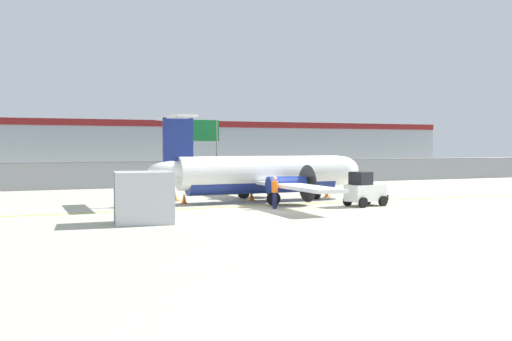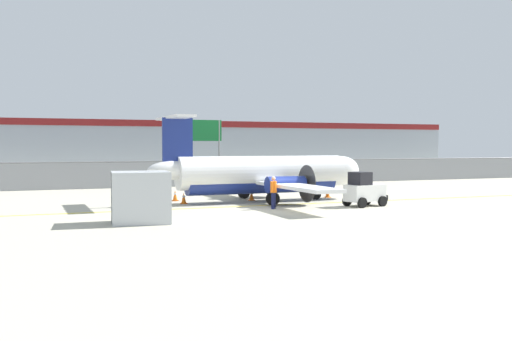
{
  "view_description": "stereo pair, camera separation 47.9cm",
  "coord_description": "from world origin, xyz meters",
  "px_view_note": "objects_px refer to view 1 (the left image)",
  "views": [
    {
      "loc": [
        -12.3,
        -26.89,
        3.31
      ],
      "look_at": [
        0.56,
        5.04,
        1.8
      ],
      "focal_mm": 40.0,
      "sensor_mm": 36.0,
      "label": 1
    },
    {
      "loc": [
        -11.86,
        -27.06,
        3.31
      ],
      "look_at": [
        0.56,
        5.04,
        1.8
      ],
      "focal_mm": 40.0,
      "sensor_mm": 36.0,
      "label": 2
    }
  ],
  "objects_px": {
    "parked_car_5": "(318,169)",
    "highway_sign": "(199,136)",
    "traffic_cone_near_right": "(175,196)",
    "parked_car_1": "(66,173)",
    "commuter_airplane": "(266,174)",
    "parked_car_0": "(17,171)",
    "traffic_cone_near_left": "(184,198)",
    "baggage_tug": "(365,190)",
    "cargo_container": "(144,197)",
    "traffic_cone_far_left": "(252,195)",
    "parked_car_3": "(182,169)",
    "traffic_cone_far_right": "(327,192)",
    "parked_car_2": "(114,169)",
    "parked_car_4": "(225,167)",
    "ground_crew_worker": "(275,191)"
  },
  "relations": [
    {
      "from": "ground_crew_worker",
      "to": "parked_car_1",
      "type": "bearing_deg",
      "value": -27.84
    },
    {
      "from": "traffic_cone_far_right",
      "to": "parked_car_1",
      "type": "xyz_separation_m",
      "value": [
        -14.59,
        20.18,
        0.58
      ]
    },
    {
      "from": "traffic_cone_far_right",
      "to": "parked_car_2",
      "type": "bearing_deg",
      "value": 109.25
    },
    {
      "from": "baggage_tug",
      "to": "traffic_cone_near_right",
      "type": "xyz_separation_m",
      "value": [
        -8.94,
        6.65,
        -0.54
      ]
    },
    {
      "from": "parked_car_4",
      "to": "traffic_cone_far_right",
      "type": "bearing_deg",
      "value": -94.92
    },
    {
      "from": "traffic_cone_far_right",
      "to": "parked_car_5",
      "type": "bearing_deg",
      "value": 63.38
    },
    {
      "from": "parked_car_1",
      "to": "parked_car_2",
      "type": "xyz_separation_m",
      "value": [
        5.05,
        7.13,
        0.0
      ]
    },
    {
      "from": "parked_car_0",
      "to": "parked_car_3",
      "type": "relative_size",
      "value": 1.02
    },
    {
      "from": "commuter_airplane",
      "to": "parked_car_0",
      "type": "bearing_deg",
      "value": 115.77
    },
    {
      "from": "baggage_tug",
      "to": "cargo_container",
      "type": "relative_size",
      "value": 0.97
    },
    {
      "from": "traffic_cone_near_right",
      "to": "parked_car_1",
      "type": "height_order",
      "value": "parked_car_1"
    },
    {
      "from": "highway_sign",
      "to": "commuter_airplane",
      "type": "bearing_deg",
      "value": -91.99
    },
    {
      "from": "parked_car_3",
      "to": "parked_car_4",
      "type": "bearing_deg",
      "value": 38.52
    },
    {
      "from": "parked_car_0",
      "to": "parked_car_3",
      "type": "height_order",
      "value": "same"
    },
    {
      "from": "parked_car_0",
      "to": "parked_car_5",
      "type": "height_order",
      "value": "same"
    },
    {
      "from": "parked_car_5",
      "to": "parked_car_1",
      "type": "bearing_deg",
      "value": -7.19
    },
    {
      "from": "traffic_cone_far_left",
      "to": "traffic_cone_far_right",
      "type": "distance_m",
      "value": 5.22
    },
    {
      "from": "highway_sign",
      "to": "parked_car_5",
      "type": "bearing_deg",
      "value": 18.55
    },
    {
      "from": "cargo_container",
      "to": "parked_car_0",
      "type": "distance_m",
      "value": 34.59
    },
    {
      "from": "traffic_cone_near_right",
      "to": "parked_car_1",
      "type": "xyz_separation_m",
      "value": [
        -5.0,
        18.89,
        0.58
      ]
    },
    {
      "from": "commuter_airplane",
      "to": "parked_car_0",
      "type": "relative_size",
      "value": 3.71
    },
    {
      "from": "highway_sign",
      "to": "traffic_cone_far_left",
      "type": "bearing_deg",
      "value": -94.18
    },
    {
      "from": "traffic_cone_near_left",
      "to": "parked_car_1",
      "type": "relative_size",
      "value": 0.15
    },
    {
      "from": "traffic_cone_near_left",
      "to": "commuter_airplane",
      "type": "bearing_deg",
      "value": -5.71
    },
    {
      "from": "traffic_cone_near_right",
      "to": "parked_car_5",
      "type": "height_order",
      "value": "parked_car_5"
    },
    {
      "from": "parked_car_5",
      "to": "highway_sign",
      "type": "bearing_deg",
      "value": 12.54
    },
    {
      "from": "baggage_tug",
      "to": "parked_car_4",
      "type": "relative_size",
      "value": 0.59
    },
    {
      "from": "parked_car_3",
      "to": "traffic_cone_near_right",
      "type": "bearing_deg",
      "value": -104.14
    },
    {
      "from": "traffic_cone_far_left",
      "to": "parked_car_3",
      "type": "xyz_separation_m",
      "value": [
        2.22,
        24.99,
        0.58
      ]
    },
    {
      "from": "traffic_cone_far_left",
      "to": "commuter_airplane",
      "type": "bearing_deg",
      "value": -59.64
    },
    {
      "from": "parked_car_3",
      "to": "parked_car_4",
      "type": "xyz_separation_m",
      "value": [
        6.21,
        4.69,
        0.0
      ]
    },
    {
      "from": "traffic_cone_near_left",
      "to": "parked_car_3",
      "type": "xyz_separation_m",
      "value": [
        6.51,
        25.43,
        0.58
      ]
    },
    {
      "from": "baggage_tug",
      "to": "cargo_container",
      "type": "height_order",
      "value": "cargo_container"
    },
    {
      "from": "highway_sign",
      "to": "parked_car_3",
      "type": "bearing_deg",
      "value": 83.59
    },
    {
      "from": "traffic_cone_far_right",
      "to": "parked_car_0",
      "type": "relative_size",
      "value": 0.15
    },
    {
      "from": "traffic_cone_near_right",
      "to": "highway_sign",
      "type": "relative_size",
      "value": 0.12
    },
    {
      "from": "ground_crew_worker",
      "to": "traffic_cone_near_right",
      "type": "distance_m",
      "value": 7.21
    },
    {
      "from": "traffic_cone_near_right",
      "to": "parked_car_1",
      "type": "relative_size",
      "value": 0.15
    },
    {
      "from": "cargo_container",
      "to": "traffic_cone_near_right",
      "type": "height_order",
      "value": "cargo_container"
    },
    {
      "from": "ground_crew_worker",
      "to": "parked_car_5",
      "type": "relative_size",
      "value": 0.39
    },
    {
      "from": "parked_car_0",
      "to": "highway_sign",
      "type": "relative_size",
      "value": 0.79
    },
    {
      "from": "traffic_cone_near_left",
      "to": "highway_sign",
      "type": "bearing_deg",
      "value": 70.81
    },
    {
      "from": "baggage_tug",
      "to": "traffic_cone_far_right",
      "type": "bearing_deg",
      "value": 71.31
    },
    {
      "from": "parked_car_5",
      "to": "ground_crew_worker",
      "type": "bearing_deg",
      "value": 51.41
    },
    {
      "from": "parked_car_5",
      "to": "highway_sign",
      "type": "distance_m",
      "value": 15.1
    },
    {
      "from": "traffic_cone_near_right",
      "to": "traffic_cone_far_right",
      "type": "bearing_deg",
      "value": -7.65
    },
    {
      "from": "parked_car_1",
      "to": "parked_car_2",
      "type": "distance_m",
      "value": 8.74
    },
    {
      "from": "commuter_airplane",
      "to": "traffic_cone_far_left",
      "type": "relative_size",
      "value": 25.05
    },
    {
      "from": "parked_car_0",
      "to": "parked_car_3",
      "type": "bearing_deg",
      "value": -1.11
    },
    {
      "from": "traffic_cone_near_left",
      "to": "parked_car_4",
      "type": "xyz_separation_m",
      "value": [
        12.72,
        30.12,
        0.58
      ]
    }
  ]
}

